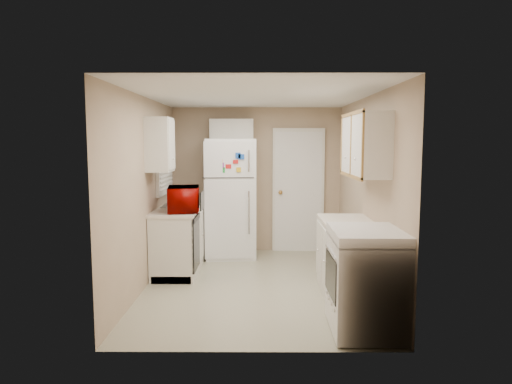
{
  "coord_description": "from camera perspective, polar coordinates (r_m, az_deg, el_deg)",
  "views": [
    {
      "loc": [
        0.03,
        -5.72,
        1.84
      ],
      "look_at": [
        0.0,
        0.5,
        1.15
      ],
      "focal_mm": 32.0,
      "sensor_mm": 36.0,
      "label": 1
    }
  ],
  "objects": [
    {
      "name": "window_blinds",
      "position": [
        6.92,
        -11.35,
        4.22
      ],
      "size": [
        0.1,
        0.98,
        1.08
      ],
      "primitive_type": "cube",
      "color": "silver",
      "rests_on": "wall_left"
    },
    {
      "name": "dishwasher",
      "position": [
        6.23,
        -7.53,
        -6.25
      ],
      "size": [
        0.03,
        0.58,
        0.72
      ],
      "primitive_type": "cube",
      "color": "black",
      "rests_on": "floor"
    },
    {
      "name": "refrigerator",
      "position": [
        7.3,
        -3.26,
        -0.76
      ],
      "size": [
        0.84,
        0.82,
        1.88
      ],
      "primitive_type": "cube",
      "rotation": [
        0.0,
        0.0,
        0.09
      ],
      "color": "white",
      "rests_on": "floor"
    },
    {
      "name": "wall_left",
      "position": [
        5.93,
        -13.68,
        -0.04
      ],
      "size": [
        3.8,
        3.8,
        0.0
      ],
      "primitive_type": "plane",
      "color": "tan",
      "rests_on": "floor"
    },
    {
      "name": "sink",
      "position": [
        6.93,
        -9.11,
        -1.88
      ],
      "size": [
        0.54,
        0.74,
        0.16
      ],
      "primitive_type": "cube",
      "color": "gray",
      "rests_on": "left_counter"
    },
    {
      "name": "cabinet_over_fridge",
      "position": [
        7.48,
        -3.04,
        7.54
      ],
      "size": [
        0.7,
        0.3,
        0.4
      ],
      "primitive_type": "cube",
      "color": "silver",
      "rests_on": "wall_back"
    },
    {
      "name": "upper_cabinet_right",
      "position": [
        5.36,
        13.49,
        5.73
      ],
      "size": [
        0.3,
        1.2,
        0.7
      ],
      "primitive_type": "cube",
      "color": "silver",
      "rests_on": "wall_right"
    },
    {
      "name": "floor",
      "position": [
        6.01,
        -0.03,
        -11.5
      ],
      "size": [
        3.8,
        3.8,
        0.0
      ],
      "primitive_type": "plane",
      "color": "#BBB79B",
      "rests_on": "ground"
    },
    {
      "name": "right_counter",
      "position": [
        5.22,
        12.24,
        -9.25
      ],
      "size": [
        0.6,
        2.0,
        0.9
      ],
      "primitive_type": "cube",
      "color": "silver",
      "rests_on": "floor"
    },
    {
      "name": "wall_back",
      "position": [
        7.65,
        0.06,
        1.53
      ],
      "size": [
        2.8,
        2.8,
        0.0
      ],
      "primitive_type": "plane",
      "color": "tan",
      "rests_on": "floor"
    },
    {
      "name": "interior_door",
      "position": [
        7.65,
        5.3,
        0.15
      ],
      "size": [
        0.86,
        0.06,
        2.08
      ],
      "primitive_type": "cube",
      "color": "white",
      "rests_on": "floor"
    },
    {
      "name": "left_counter",
      "position": [
        6.86,
        -9.25,
        -5.45
      ],
      "size": [
        0.6,
        1.8,
        0.9
      ],
      "primitive_type": "cube",
      "color": "silver",
      "rests_on": "floor"
    },
    {
      "name": "stove",
      "position": [
        4.62,
        13.61,
        -10.63
      ],
      "size": [
        0.69,
        0.84,
        1.01
      ],
      "primitive_type": "cube",
      "rotation": [
        0.0,
        0.0,
        -0.01
      ],
      "color": "white",
      "rests_on": "floor"
    },
    {
      "name": "microwave",
      "position": [
        6.23,
        -9.02,
        -1.03
      ],
      "size": [
        0.64,
        0.42,
        0.4
      ],
      "primitive_type": "imported",
      "rotation": [
        0.0,
        0.0,
        1.71
      ],
      "color": "#930400",
      "rests_on": "left_counter"
    },
    {
      "name": "ceiling",
      "position": [
        5.75,
        -0.03,
        11.92
      ],
      "size": [
        3.8,
        3.8,
        0.0
      ],
      "primitive_type": "plane",
      "color": "white",
      "rests_on": "floor"
    },
    {
      "name": "wall_front",
      "position": [
        3.87,
        -0.19,
        -3.17
      ],
      "size": [
        2.8,
        2.8,
        0.0
      ],
      "primitive_type": "plane",
      "color": "tan",
      "rests_on": "floor"
    },
    {
      "name": "wall_right",
      "position": [
        5.92,
        13.66,
        -0.06
      ],
      "size": [
        3.8,
        3.8,
        0.0
      ],
      "primitive_type": "plane",
      "color": "tan",
      "rests_on": "floor"
    },
    {
      "name": "upper_cabinet_left",
      "position": [
        6.08,
        -11.95,
        5.82
      ],
      "size": [
        0.3,
        0.45,
        0.7
      ],
      "primitive_type": "cube",
      "color": "silver",
      "rests_on": "wall_left"
    },
    {
      "name": "soap_bottle",
      "position": [
        7.18,
        -9.1,
        -0.47
      ],
      "size": [
        0.09,
        0.09,
        0.19
      ],
      "primitive_type": "imported",
      "rotation": [
        0.0,
        0.0,
        -0.05
      ],
      "color": "silver",
      "rests_on": "left_counter"
    }
  ]
}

